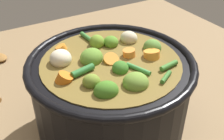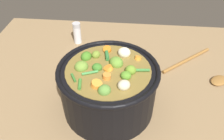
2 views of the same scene
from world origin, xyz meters
name	(u,v)px [view 1 (image 1 of 2)]	position (x,y,z in m)	size (l,w,h in m)	color
ground_plane	(111,125)	(0.00, 0.00, 0.00)	(1.10, 1.10, 0.00)	#8C704C
cooking_pot	(111,93)	(0.00, 0.00, 0.08)	(0.29, 0.29, 0.17)	black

